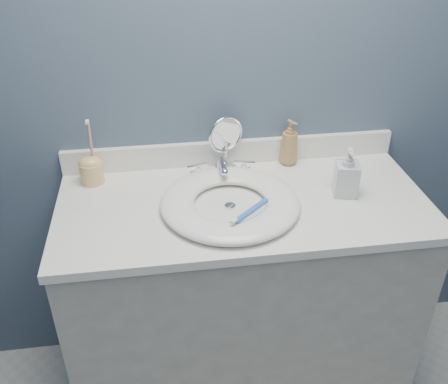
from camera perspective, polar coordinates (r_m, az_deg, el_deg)
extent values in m
cube|color=#495A6E|center=(1.74, 0.85, 12.80)|extent=(2.20, 0.02, 2.40)
cube|color=#B4B0A5|center=(1.93, 1.97, -12.41)|extent=(1.20, 0.55, 0.85)
cube|color=white|center=(1.65, 2.25, -1.47)|extent=(1.22, 0.57, 0.03)
cube|color=white|center=(1.84, 0.84, 4.58)|extent=(1.22, 0.02, 0.09)
cylinder|color=silver|center=(1.61, 0.70, -1.64)|extent=(0.04, 0.04, 0.01)
cube|color=silver|center=(1.78, -0.34, 2.14)|extent=(0.22, 0.05, 0.01)
cylinder|color=silver|center=(1.77, -0.34, 2.95)|extent=(0.03, 0.03, 0.06)
cylinder|color=silver|center=(1.72, -0.14, 3.01)|extent=(0.02, 0.09, 0.02)
sphere|color=silver|center=(1.68, 0.08, 2.27)|extent=(0.03, 0.03, 0.03)
cylinder|color=silver|center=(1.77, -3.07, 2.39)|extent=(0.02, 0.02, 0.03)
cube|color=silver|center=(1.76, -3.09, 2.98)|extent=(0.08, 0.03, 0.01)
cylinder|color=silver|center=(1.79, 2.36, 2.78)|extent=(0.02, 0.02, 0.03)
cube|color=silver|center=(1.78, 2.38, 3.37)|extent=(0.08, 0.03, 0.01)
cylinder|color=silver|center=(1.83, 0.20, 2.90)|extent=(0.08, 0.08, 0.01)
cylinder|color=silver|center=(1.80, 0.20, 4.33)|extent=(0.01, 0.01, 0.10)
torus|color=silver|center=(1.77, 0.21, 6.60)|extent=(0.13, 0.06, 0.14)
cylinder|color=white|center=(1.77, 0.21, 6.60)|extent=(0.11, 0.05, 0.12)
imported|color=#A37C49|center=(1.84, 7.49, 5.64)|extent=(0.09, 0.09, 0.17)
imported|color=silver|center=(1.68, 13.91, 2.24)|extent=(0.09, 0.09, 0.17)
cylinder|color=#E8BD74|center=(1.78, -14.88, 2.17)|extent=(0.08, 0.08, 0.08)
ellipsoid|color=#E8BD74|center=(1.77, -15.05, 3.25)|extent=(0.08, 0.07, 0.05)
cylinder|color=#DD847D|center=(1.73, -14.97, 5.35)|extent=(0.02, 0.03, 0.15)
cube|color=white|center=(1.69, -15.37, 7.72)|extent=(0.01, 0.02, 0.01)
cube|color=blue|center=(1.52, 3.15, -2.16)|extent=(0.13, 0.11, 0.01)
cube|color=white|center=(1.46, 1.13, -3.33)|extent=(0.03, 0.02, 0.01)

